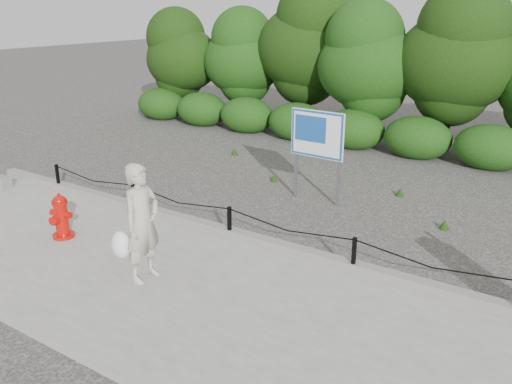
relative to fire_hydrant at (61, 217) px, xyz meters
The scene contains 8 objects.
ground 3.16m from the fire_hydrant, 34.04° to the left, with size 90.00×90.00×0.00m, color #2D2B28.
sidewalk 2.63m from the fire_hydrant, ahead, with size 14.00×4.00×0.08m, color gray.
curb 3.16m from the fire_hydrant, 34.79° to the left, with size 14.00×0.22×0.14m, color slate.
chain_barrier 3.12m from the fire_hydrant, 34.04° to the left, with size 10.06×0.06×0.60m.
treeline 11.35m from the fire_hydrant, 73.99° to the left, with size 20.41×3.90×5.00m.
fire_hydrant is the anchor object (origin of this frame).
pedestrian 2.49m from the fire_hydrant, ahead, with size 0.76×0.70×1.90m.
advertising_sign 5.47m from the fire_hydrant, 57.35° to the left, with size 1.29×0.16×2.06m.
Camera 1 is at (5.58, -7.48, 4.22)m, focal length 38.00 mm.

